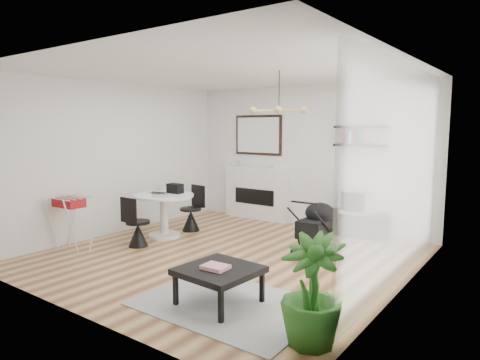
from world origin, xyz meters
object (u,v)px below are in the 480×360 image
Objects in this scene: fireplace at (256,186)px; potted_plant at (312,291)px; tv_console at (356,224)px; drying_rack at (73,221)px; crt_tv at (357,201)px; dining_table at (164,209)px; stroller at (316,231)px; coffee_table at (219,272)px.

potted_plant is at bearing -50.74° from fireplace.
drying_rack is at bearing -133.74° from tv_console.
crt_tv is at bearing 44.24° from drying_rack.
tv_console is 3.40m from dining_table.
fireplace is 1.95× the size of tv_console.
fireplace is 2.23m from crt_tv.
crt_tv is 1.55m from stroller.
fireplace is at bearing 176.65° from crt_tv.
coffee_table is (2.11, -3.86, -0.32)m from fireplace.
crt_tv is 0.48× the size of dining_table.
fireplace is 4.38× the size of crt_tv.
tv_console is at bearing 44.35° from drying_rack.
coffee_table is at bearing -7.05° from drying_rack.
drying_rack is 1.02× the size of coffee_table.
fireplace reaches higher than dining_table.
potted_plant is at bearing -65.17° from stroller.
potted_plant reaches higher than coffee_table.
drying_rack reaches higher than tv_console.
dining_table is 4.21m from potted_plant.
drying_rack is (-3.31, -3.44, -0.18)m from crt_tv.
fireplace is at bearing 118.68° from coffee_table.
tv_console is 0.42m from crt_tv.
potted_plant is at bearing -26.21° from dining_table.
fireplace is at bearing 142.37° from stroller.
crt_tv is (0.01, -0.00, 0.42)m from tv_console.
tv_console is at bearing 105.66° from potted_plant.
dining_table is 1.03× the size of potted_plant.
fireplace is 2.40× the size of stroller.
drying_rack is (-3.29, -3.44, 0.24)m from tv_console.
stroller is at bearing 115.23° from potted_plant.
tv_console is 1.31× the size of drying_rack.
drying_rack is at bearing 173.68° from potted_plant.
stroller is (-0.03, -1.54, 0.18)m from tv_console.
dining_table is at bearing -168.99° from stroller.
tv_console reaches higher than coffee_table.
fireplace is at bearing 176.71° from tv_console.
crt_tv is at bearing -17.28° from tv_console.
fireplace reaches higher than potted_plant.
stroller is at bearing -37.23° from fireplace.
dining_table is (-0.46, -2.20, -0.19)m from fireplace.
coffee_table is (-0.08, -2.19, -0.02)m from stroller.
crt_tv is at bearing 88.23° from coffee_table.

